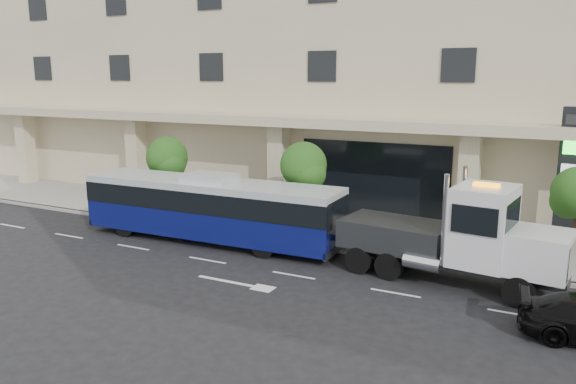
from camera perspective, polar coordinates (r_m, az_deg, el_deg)
name	(u,v)px	position (r m, az deg, el deg)	size (l,w,h in m)	color
ground	(310,264)	(23.07, 2.23, -7.31)	(120.00, 120.00, 0.00)	black
sidewalk	(353,232)	(27.47, 6.57, -4.07)	(120.00, 6.00, 0.15)	gray
curb	(329,249)	(24.79, 4.16, -5.78)	(120.00, 0.30, 0.15)	gray
convention_center	(416,35)	(36.50, 12.83, 15.32)	(60.00, 17.60, 20.00)	#BBAD8C
tree_left	(167,160)	(30.49, -12.15, 3.16)	(2.27, 2.20, 4.22)	#422B19
tree_mid	(304,169)	(26.24, 1.62, 2.39)	(2.28, 2.20, 4.38)	#422B19
city_bus	(210,207)	(25.93, -7.90, -1.56)	(12.51, 2.89, 3.16)	black
tow_truck	(459,238)	(21.35, 17.00, -4.51)	(9.37, 3.27, 4.24)	#2D3033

